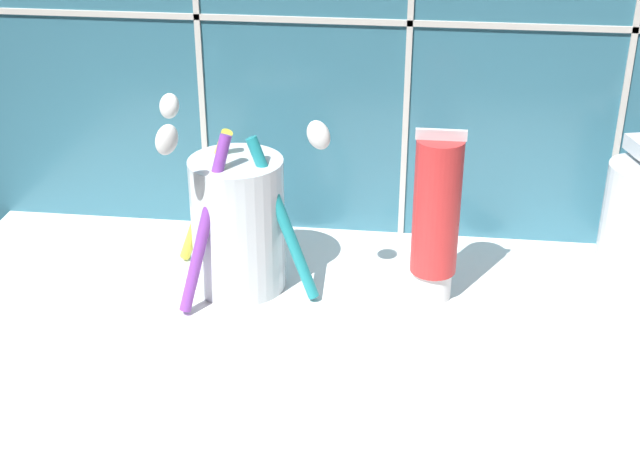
{
  "coord_description": "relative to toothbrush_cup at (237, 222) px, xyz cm",
  "views": [
    {
      "loc": [
        3.47,
        -54.56,
        38.67
      ],
      "look_at": [
        -3.72,
        2.84,
        9.61
      ],
      "focal_mm": 50.0,
      "sensor_mm": 36.0,
      "label": 1
    }
  ],
  "objects": [
    {
      "name": "toothpaste_tube",
      "position": [
        15.48,
        0.07,
        1.27
      ],
      "size": [
        3.77,
        3.59,
        14.08
      ],
      "color": "white",
      "rests_on": "sink_counter"
    },
    {
      "name": "sink_counter",
      "position": [
        10.81,
        -7.02,
        -6.7
      ],
      "size": [
        71.0,
        36.88,
        2.0
      ],
      "primitive_type": "cube",
      "color": "white",
      "rests_on": "ground"
    },
    {
      "name": "toothbrush_cup",
      "position": [
        0.0,
        0.0,
        0.0
      ],
      "size": [
        15.31,
        11.46,
        15.79
      ],
      "color": "silver",
      "rests_on": "sink_counter"
    }
  ]
}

